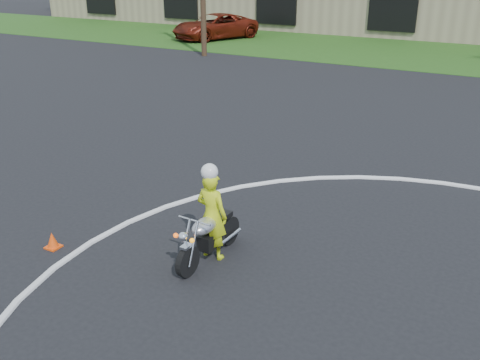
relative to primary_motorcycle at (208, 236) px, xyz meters
The scene contains 3 objects.
primary_motorcycle is the anchor object (origin of this frame).
rider_primary_grp 0.40m from the primary_motorcycle, 90.72° to the left, with size 0.58×0.40×1.71m.
pickup_grp 27.08m from the primary_motorcycle, 121.11° to the left, with size 4.56×6.15×1.55m.
Camera 1 is at (0.43, -3.09, 4.74)m, focal length 40.00 mm.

